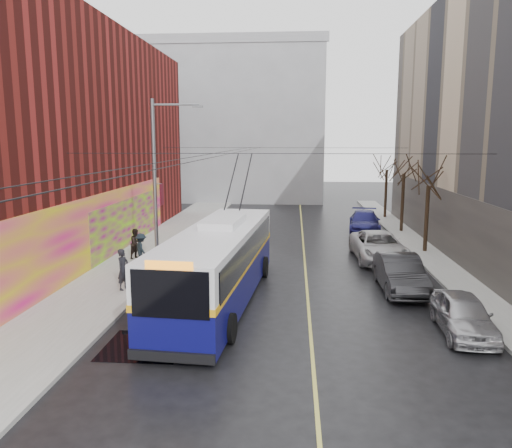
{
  "coord_description": "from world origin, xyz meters",
  "views": [
    {
      "loc": [
        0.84,
        -15.05,
        6.96
      ],
      "look_at": [
        -0.98,
        8.63,
        2.95
      ],
      "focal_mm": 35.0,
      "sensor_mm": 36.0,
      "label": 1
    }
  ],
  "objects_px": {
    "streetlight_pole": "(158,182)",
    "tree_near": "(429,173)",
    "parked_car_b": "(400,273)",
    "following_car": "(252,226)",
    "parked_car_d": "(364,222)",
    "parked_car_c": "(379,246)",
    "trolleybus": "(218,263)",
    "pedestrian_b": "(136,244)",
    "pedestrian_c": "(141,249)",
    "parked_car_a": "(463,314)",
    "pedestrian_a": "(123,269)",
    "tree_far": "(387,161)",
    "tree_mid": "(404,163)"
  },
  "relations": [
    {
      "from": "tree_far",
      "to": "pedestrian_c",
      "type": "xyz_separation_m",
      "value": [
        -16.57,
        -18.64,
        -4.13
      ]
    },
    {
      "from": "tree_far",
      "to": "parked_car_c",
      "type": "bearing_deg",
      "value": -101.24
    },
    {
      "from": "parked_car_b",
      "to": "parked_car_d",
      "type": "height_order",
      "value": "parked_car_b"
    },
    {
      "from": "pedestrian_b",
      "to": "pedestrian_c",
      "type": "relative_size",
      "value": 1.01
    },
    {
      "from": "tree_far",
      "to": "pedestrian_b",
      "type": "bearing_deg",
      "value": -134.89
    },
    {
      "from": "following_car",
      "to": "pedestrian_b",
      "type": "bearing_deg",
      "value": -126.64
    },
    {
      "from": "following_car",
      "to": "pedestrian_a",
      "type": "distance_m",
      "value": 14.95
    },
    {
      "from": "pedestrian_c",
      "to": "streetlight_pole",
      "type": "bearing_deg",
      "value": -168.97
    },
    {
      "from": "following_car",
      "to": "trolleybus",
      "type": "bearing_deg",
      "value": -90.56
    },
    {
      "from": "parked_car_b",
      "to": "following_car",
      "type": "relative_size",
      "value": 1.18
    },
    {
      "from": "streetlight_pole",
      "to": "parked_car_a",
      "type": "xyz_separation_m",
      "value": [
        13.14,
        -7.29,
        -4.12
      ]
    },
    {
      "from": "pedestrian_a",
      "to": "pedestrian_b",
      "type": "distance_m",
      "value": 6.2
    },
    {
      "from": "parked_car_d",
      "to": "following_car",
      "type": "relative_size",
      "value": 1.3
    },
    {
      "from": "parked_car_c",
      "to": "pedestrian_a",
      "type": "xyz_separation_m",
      "value": [
        -12.74,
        -7.28,
        0.28
      ]
    },
    {
      "from": "parked_car_c",
      "to": "pedestrian_b",
      "type": "relative_size",
      "value": 3.39
    },
    {
      "from": "tree_near",
      "to": "parked_car_d",
      "type": "bearing_deg",
      "value": 111.94
    },
    {
      "from": "parked_car_b",
      "to": "tree_mid",
      "type": "bearing_deg",
      "value": 77.49
    },
    {
      "from": "parked_car_b",
      "to": "tree_near",
      "type": "bearing_deg",
      "value": 67.93
    },
    {
      "from": "parked_car_b",
      "to": "parked_car_c",
      "type": "height_order",
      "value": "parked_car_b"
    },
    {
      "from": "streetlight_pole",
      "to": "tree_near",
      "type": "relative_size",
      "value": 1.41
    },
    {
      "from": "parked_car_a",
      "to": "following_car",
      "type": "bearing_deg",
      "value": 119.59
    },
    {
      "from": "trolleybus",
      "to": "parked_car_c",
      "type": "distance_m",
      "value": 11.68
    },
    {
      "from": "parked_car_b",
      "to": "pedestrian_a",
      "type": "xyz_separation_m",
      "value": [
        -12.74,
        -1.27,
        0.27
      ]
    },
    {
      "from": "parked_car_b",
      "to": "pedestrian_a",
      "type": "bearing_deg",
      "value": -174.85
    },
    {
      "from": "parked_car_d",
      "to": "pedestrian_c",
      "type": "bearing_deg",
      "value": -133.43
    },
    {
      "from": "parked_car_c",
      "to": "pedestrian_c",
      "type": "relative_size",
      "value": 3.43
    },
    {
      "from": "tree_near",
      "to": "pedestrian_b",
      "type": "distance_m",
      "value": 18.03
    },
    {
      "from": "parked_car_c",
      "to": "pedestrian_c",
      "type": "height_order",
      "value": "pedestrian_c"
    },
    {
      "from": "trolleybus",
      "to": "pedestrian_a",
      "type": "xyz_separation_m",
      "value": [
        -4.57,
        1.01,
        -0.63
      ]
    },
    {
      "from": "parked_car_b",
      "to": "parked_car_d",
      "type": "distance_m",
      "value": 15.04
    },
    {
      "from": "tree_far",
      "to": "pedestrian_a",
      "type": "bearing_deg",
      "value": -124.28
    },
    {
      "from": "following_car",
      "to": "pedestrian_b",
      "type": "relative_size",
      "value": 2.45
    },
    {
      "from": "tree_mid",
      "to": "parked_car_b",
      "type": "distance_m",
      "value": 16.07
    },
    {
      "from": "tree_far",
      "to": "parked_car_d",
      "type": "relative_size",
      "value": 1.18
    },
    {
      "from": "following_car",
      "to": "streetlight_pole",
      "type": "bearing_deg",
      "value": -109.93
    },
    {
      "from": "tree_far",
      "to": "parked_car_b",
      "type": "height_order",
      "value": "tree_far"
    },
    {
      "from": "tree_far",
      "to": "parked_car_b",
      "type": "distance_m",
      "value": 22.76
    },
    {
      "from": "trolleybus",
      "to": "pedestrian_b",
      "type": "bearing_deg",
      "value": 134.29
    },
    {
      "from": "tree_far",
      "to": "following_car",
      "type": "height_order",
      "value": "tree_far"
    },
    {
      "from": "streetlight_pole",
      "to": "pedestrian_a",
      "type": "bearing_deg",
      "value": -103.34
    },
    {
      "from": "streetlight_pole",
      "to": "tree_mid",
      "type": "bearing_deg",
      "value": 40.65
    },
    {
      "from": "streetlight_pole",
      "to": "tree_near",
      "type": "height_order",
      "value": "streetlight_pole"
    },
    {
      "from": "tree_near",
      "to": "parked_car_c",
      "type": "bearing_deg",
      "value": -146.61
    },
    {
      "from": "following_car",
      "to": "parked_car_b",
      "type": "bearing_deg",
      "value": -58.15
    },
    {
      "from": "pedestrian_a",
      "to": "parked_car_d",
      "type": "bearing_deg",
      "value": -23.05
    },
    {
      "from": "parked_car_c",
      "to": "pedestrian_b",
      "type": "distance_m",
      "value": 14.12
    },
    {
      "from": "parked_car_a",
      "to": "pedestrian_a",
      "type": "bearing_deg",
      "value": 166.94
    },
    {
      "from": "pedestrian_a",
      "to": "parked_car_a",
      "type": "bearing_deg",
      "value": -89.79
    },
    {
      "from": "following_car",
      "to": "pedestrian_c",
      "type": "height_order",
      "value": "pedestrian_c"
    },
    {
      "from": "tree_far",
      "to": "pedestrian_a",
      "type": "height_order",
      "value": "tree_far"
    }
  ]
}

